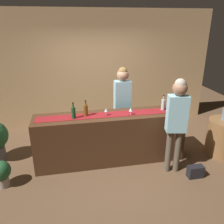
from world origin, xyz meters
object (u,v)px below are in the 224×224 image
object	(u,v)px
wine_bottle_green	(73,113)
round_side_table	(224,137)
wine_glass_mid_counter	(106,110)
wine_bottle_amber	(86,110)
handbag	(195,172)
customer_sipping	(177,117)
wine_bottle_clear	(163,104)
bartender	(122,98)
potted_plant_small	(1,172)
wine_glass_near_customer	(131,110)

from	to	relation	value
wine_bottle_green	round_side_table	world-z (taller)	wine_bottle_green
wine_bottle_green	wine_glass_mid_counter	size ratio (longest dim) A/B	2.10
wine_bottle_amber	handbag	xyz separation A→B (m)	(1.82, -0.87, -0.97)
wine_bottle_amber	wine_bottle_green	bearing A→B (deg)	-162.13
wine_bottle_green	customer_sipping	bearing A→B (deg)	-17.04
handbag	wine_bottle_clear	bearing A→B (deg)	109.34
customer_sipping	wine_bottle_green	bearing A→B (deg)	174.26
bartender	round_side_table	distance (m)	2.24
bartender	potted_plant_small	distance (m)	2.64
wine_glass_near_customer	wine_glass_mid_counter	size ratio (longest dim) A/B	1.00
potted_plant_small	handbag	bearing A→B (deg)	-6.85
wine_glass_near_customer	bartender	size ratio (longest dim) A/B	0.08
wine_bottle_clear	bartender	distance (m)	0.87
wine_bottle_green	handbag	size ratio (longest dim) A/B	1.08
wine_bottle_green	customer_sipping	world-z (taller)	customer_sipping
wine_bottle_amber	wine_bottle_green	xyz separation A→B (m)	(-0.23, -0.07, 0.00)
wine_bottle_green	wine_bottle_clear	xyz separation A→B (m)	(1.74, 0.10, 0.00)
wine_bottle_green	potted_plant_small	xyz separation A→B (m)	(-1.25, -0.40, -0.81)
wine_glass_mid_counter	bartender	size ratio (longest dim) A/B	0.08
wine_glass_near_customer	wine_bottle_amber	bearing A→B (deg)	172.12
wine_bottle_green	wine_glass_mid_counter	world-z (taller)	wine_bottle_green
wine_bottle_amber	potted_plant_small	world-z (taller)	wine_bottle_amber
wine_bottle_amber	wine_glass_mid_counter	size ratio (longest dim) A/B	2.10
potted_plant_small	wine_glass_near_customer	bearing A→B (deg)	8.93
wine_bottle_green	wine_bottle_clear	bearing A→B (deg)	3.35
wine_glass_mid_counter	round_side_table	size ratio (longest dim) A/B	0.19
wine_bottle_amber	bartender	size ratio (longest dim) A/B	0.17
wine_glass_mid_counter	potted_plant_small	distance (m)	2.05
wine_glass_mid_counter	round_side_table	bearing A→B (deg)	-4.18
wine_bottle_green	handbag	distance (m)	2.41
wine_bottle_clear	customer_sipping	world-z (taller)	customer_sipping
wine_bottle_green	wine_glass_near_customer	bearing A→B (deg)	-2.21
wine_bottle_amber	wine_glass_mid_counter	xyz separation A→B (m)	(0.37, -0.05, -0.01)
wine_bottle_amber	wine_bottle_clear	size ratio (longest dim) A/B	1.00
wine_bottle_amber	potted_plant_small	bearing A→B (deg)	-162.19
wine_bottle_clear	handbag	xyz separation A→B (m)	(0.32, -0.90, -0.97)
wine_bottle_green	wine_bottle_clear	world-z (taller)	same
wine_glass_near_customer	bartender	bearing A→B (deg)	89.81
wine_bottle_amber	handbag	bearing A→B (deg)	-25.46
customer_sipping	handbag	world-z (taller)	customer_sipping
wine_bottle_green	wine_glass_near_customer	world-z (taller)	wine_bottle_green
wine_bottle_clear	bartender	bearing A→B (deg)	142.37
wine_bottle_amber	wine_glass_near_customer	distance (m)	0.82
customer_sipping	potted_plant_small	size ratio (longest dim) A/B	3.71
wine_bottle_green	customer_sipping	size ratio (longest dim) A/B	0.17
wine_bottle_amber	customer_sipping	xyz separation A→B (m)	(1.49, -0.60, 0.00)
wine_bottle_amber	wine_glass_near_customer	world-z (taller)	wine_bottle_amber
customer_sipping	wine_bottle_amber	bearing A→B (deg)	169.42
wine_bottle_amber	potted_plant_small	xyz separation A→B (m)	(-1.47, -0.47, -0.81)
wine_bottle_green	handbag	bearing A→B (deg)	-21.22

